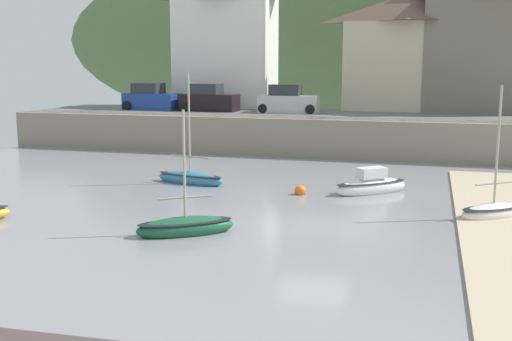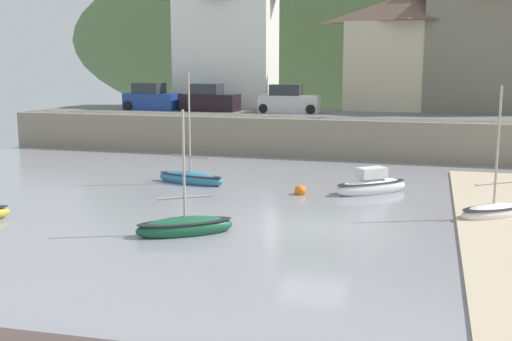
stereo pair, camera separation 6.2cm
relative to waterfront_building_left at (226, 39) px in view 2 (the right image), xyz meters
The scene contains 14 objects.
ground 37.88m from the waterfront_building_left, 69.39° to the right, with size 48.00×41.00×0.61m.
quay_seawall 15.34m from the waterfront_building_left, 33.40° to the right, with size 48.00×9.40×2.40m.
hillside_backdrop 31.69m from the waterfront_building_left, 71.27° to the left, with size 80.00×44.00×24.41m.
waterfront_building_left is the anchor object (origin of this frame).
waterfront_building_centre 13.85m from the waterfront_building_left, ahead, with size 9.17×4.50×8.33m.
waterfront_building_right 19.29m from the waterfront_building_left, ahead, with size 9.09×4.62×10.88m.
dinghy_open_wooden 29.57m from the waterfront_building_left, 50.95° to the right, with size 2.94×2.59×5.21m.
sailboat_nearest_shore 29.40m from the waterfront_building_left, 74.55° to the right, with size 3.43×2.82×4.48m.
sailboat_far_left 20.66m from the waterfront_building_left, 76.95° to the right, with size 3.81×1.73×5.54m.
sailboat_blue_trim 24.02m from the waterfront_building_left, 55.02° to the right, with size 3.47×3.16×1.37m.
parked_car_near_slipway 7.66m from the waterfront_building_left, 133.83° to the right, with size 4.24×2.09×1.95m.
parked_car_by_wall 6.32m from the waterfront_building_left, 87.45° to the right, with size 4.20×1.96×1.95m.
parked_car_end_of_row 8.73m from the waterfront_building_left, 36.80° to the right, with size 4.15×1.82×1.95m.
mooring_buoy 23.54m from the waterfront_building_left, 63.14° to the right, with size 0.53×0.53×0.53m.
Camera 2 is at (3.96, -21.75, 5.87)m, focal length 43.95 mm.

